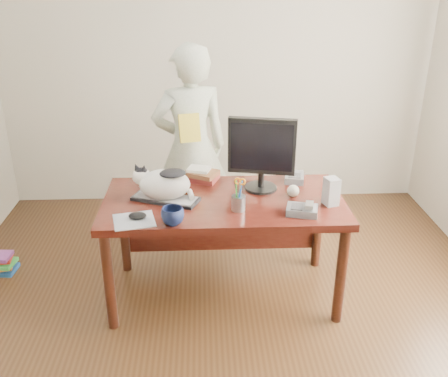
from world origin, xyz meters
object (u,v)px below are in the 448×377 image
baseball (293,191)px  calculator (294,177)px  cat (163,183)px  pen_cup (238,201)px  book_stack (201,175)px  phone (303,210)px  person (191,148)px  speaker (331,191)px  desk (223,214)px  mouse (137,216)px  monitor (262,151)px  coffee_mug (173,216)px  keyboard (166,199)px

baseball → calculator: baseball is taller
cat → pen_cup: cat is taller
cat → book_stack: bearing=75.2°
cat → phone: (0.88, -0.24, -0.10)m
phone → person: (-0.72, 1.04, 0.05)m
speaker → cat: bearing=158.3°
desk → calculator: calculator is taller
book_stack → mouse: bearing=-98.9°
phone → person: 1.26m
mouse → person: size_ratio=0.07×
monitor → coffee_mug: (-0.58, -0.48, -0.24)m
speaker → baseball: (-0.22, 0.13, -0.05)m
mouse → book_stack: 0.71m
keyboard → person: bearing=101.1°
keyboard → calculator: (0.91, 0.29, 0.01)m
desk → cat: cat is taller
cat → coffee_mug: 0.35m
phone → person: bearing=138.7°
keyboard → monitor: size_ratio=0.92×
desk → cat: size_ratio=3.77×
cat → book_stack: 0.42m
calculator → person: person is taller
monitor → keyboard: bearing=-156.1°
mouse → calculator: bearing=14.8°
keyboard → book_stack: bearing=77.0°
cat → mouse: 0.32m
phone → book_stack: book_stack is taller
desk → speaker: speaker is taller
mouse → coffee_mug: bearing=-30.7°
speaker → pen_cup: bearing=169.5°
monitor → mouse: (-0.80, -0.40, -0.26)m
mouse → calculator: calculator is taller
monitor → pen_cup: bearing=-108.3°
cat → pen_cup: (0.49, -0.17, -0.06)m
mouse → pen_cup: bearing=-3.6°
phone → speaker: (0.21, 0.13, 0.06)m
baseball → calculator: bearing=78.3°
desk → speaker: bearing=-15.1°
keyboard → person: 0.82m
coffee_mug → phone: (0.80, 0.10, -0.03)m
cat → person: (0.17, 0.80, -0.05)m
desk → baseball: bearing=-6.8°
baseball → mouse: bearing=-164.1°
keyboard → pen_cup: size_ratio=2.10×
baseball → person: size_ratio=0.05×
desk → monitor: (0.26, 0.06, 0.44)m
baseball → keyboard: bearing=-178.4°
mouse → speaker: 1.24m
speaker → book_stack: speaker is taller
phone → pen_cup: bearing=-175.8°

